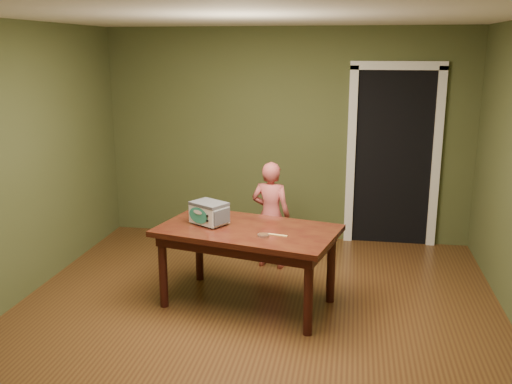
# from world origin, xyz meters

# --- Properties ---
(floor) EXTENTS (5.00, 5.00, 0.00)m
(floor) POSITION_xyz_m (0.00, 0.00, 0.00)
(floor) COLOR #573819
(floor) RESTS_ON ground
(room_shell) EXTENTS (4.52, 5.02, 2.61)m
(room_shell) POSITION_xyz_m (0.00, 0.00, 1.71)
(room_shell) COLOR #454E29
(room_shell) RESTS_ON ground
(doorway) EXTENTS (1.10, 0.66, 2.25)m
(doorway) POSITION_xyz_m (1.30, 2.78, 1.06)
(doorway) COLOR black
(doorway) RESTS_ON ground
(dining_table) EXTENTS (1.76, 1.24, 0.75)m
(dining_table) POSITION_xyz_m (-0.10, 0.44, 0.65)
(dining_table) COLOR black
(dining_table) RESTS_ON floor
(toy_oven) EXTENTS (0.40, 0.36, 0.21)m
(toy_oven) POSITION_xyz_m (-0.47, 0.50, 0.86)
(toy_oven) COLOR #4C4F54
(toy_oven) RESTS_ON dining_table
(baking_pan) EXTENTS (0.10, 0.10, 0.02)m
(baking_pan) POSITION_xyz_m (0.08, 0.23, 0.76)
(baking_pan) COLOR silver
(baking_pan) RESTS_ON dining_table
(spatula) EXTENTS (0.18, 0.06, 0.01)m
(spatula) POSITION_xyz_m (0.20, 0.28, 0.75)
(spatula) COLOR #E6B964
(spatula) RESTS_ON dining_table
(child) EXTENTS (0.47, 0.35, 1.18)m
(child) POSITION_xyz_m (-0.03, 1.43, 0.59)
(child) COLOR #C35350
(child) RESTS_ON floor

